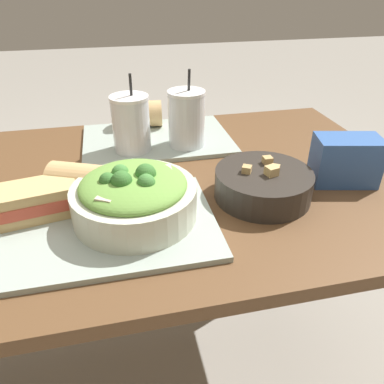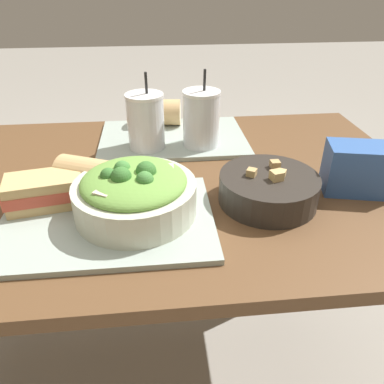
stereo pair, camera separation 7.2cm
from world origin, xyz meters
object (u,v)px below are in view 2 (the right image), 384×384
(soup_bowl, at_px, (268,188))
(baguette_far, at_px, (160,112))
(salad_bowl, at_px, (136,192))
(sandwich_near, at_px, (45,191))
(napkin_folded, at_px, (100,175))
(chip_bag, at_px, (359,169))
(drink_cup_dark, at_px, (146,123))
(drink_cup_red, at_px, (201,120))
(baguette_near, at_px, (96,177))

(soup_bowl, relative_size, baguette_far, 1.54)
(soup_bowl, bearing_deg, baguette_far, 115.36)
(salad_bowl, bearing_deg, baguette_far, 82.82)
(sandwich_near, xyz_separation_m, napkin_folded, (0.09, 0.13, -0.04))
(chip_bag, bearing_deg, sandwich_near, -166.69)
(sandwich_near, height_order, baguette_far, baguette_far)
(sandwich_near, bearing_deg, drink_cup_dark, 42.07)
(drink_cup_red, bearing_deg, drink_cup_dark, 180.00)
(sandwich_near, xyz_separation_m, drink_cup_dark, (0.21, 0.27, 0.04))
(baguette_near, height_order, drink_cup_red, drink_cup_red)
(napkin_folded, bearing_deg, sandwich_near, -123.92)
(salad_bowl, distance_m, sandwich_near, 0.19)
(drink_cup_red, xyz_separation_m, napkin_folded, (-0.26, -0.13, -0.08))
(baguette_far, height_order, chip_bag, chip_bag)
(baguette_near, distance_m, chip_bag, 0.57)
(baguette_near, bearing_deg, soup_bowl, -74.67)
(salad_bowl, bearing_deg, soup_bowl, 6.53)
(soup_bowl, relative_size, baguette_near, 1.15)
(drink_cup_dark, relative_size, napkin_folded, 1.40)
(baguette_far, xyz_separation_m, drink_cup_dark, (-0.04, -0.17, 0.03))
(baguette_near, height_order, drink_cup_dark, drink_cup_dark)
(salad_bowl, height_order, drink_cup_red, drink_cup_red)
(salad_bowl, relative_size, baguette_near, 1.32)
(salad_bowl, height_order, soup_bowl, salad_bowl)
(sandwich_near, distance_m, baguette_near, 0.11)
(baguette_near, height_order, baguette_far, same)
(baguette_far, relative_size, drink_cup_dark, 0.67)
(salad_bowl, height_order, baguette_near, salad_bowl)
(soup_bowl, height_order, drink_cup_dark, drink_cup_dark)
(drink_cup_dark, bearing_deg, napkin_folded, -130.84)
(chip_bag, bearing_deg, napkin_folded, -179.73)
(soup_bowl, distance_m, drink_cup_dark, 0.39)
(soup_bowl, bearing_deg, sandwich_near, 177.79)
(salad_bowl, height_order, napkin_folded, salad_bowl)
(baguette_far, bearing_deg, soup_bowl, -148.04)
(drink_cup_dark, relative_size, chip_bag, 1.27)
(baguette_near, relative_size, drink_cup_red, 0.89)
(baguette_near, bearing_deg, chip_bag, -69.16)
(baguette_far, distance_m, drink_cup_red, 0.20)
(soup_bowl, distance_m, drink_cup_red, 0.31)
(baguette_far, xyz_separation_m, chip_bag, (0.42, -0.43, 0.00))
(sandwich_near, height_order, drink_cup_dark, drink_cup_dark)
(drink_cup_dark, xyz_separation_m, napkin_folded, (-0.12, -0.13, -0.08))
(sandwich_near, relative_size, drink_cup_red, 0.82)
(drink_cup_dark, bearing_deg, salad_bowl, -93.42)
(baguette_near, relative_size, baguette_far, 1.35)
(baguette_far, bearing_deg, chip_bag, -128.68)
(soup_bowl, xyz_separation_m, baguette_near, (-0.36, 0.05, 0.02))
(salad_bowl, distance_m, soup_bowl, 0.28)
(drink_cup_dark, distance_m, chip_bag, 0.53)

